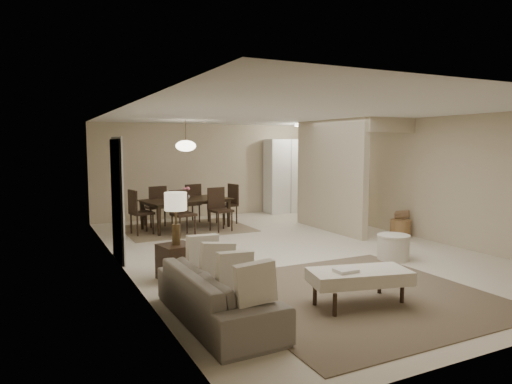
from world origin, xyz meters
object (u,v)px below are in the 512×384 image
pantry_cabinet (286,176)px  dining_table (187,214)px  sofa (217,295)px  ottoman_bench (359,277)px  wicker_basket (400,228)px  round_pouf (393,247)px  side_table (177,262)px

pantry_cabinet → dining_table: 3.68m
pantry_cabinet → sofa: 8.33m
ottoman_bench → wicker_basket: 4.54m
ottoman_bench → round_pouf: size_ratio=2.39×
sofa → side_table: (0.05, 1.73, -0.04)m
wicker_basket → sofa: bearing=-153.3°
side_table → round_pouf: side_table is taller
sofa → ottoman_bench: bearing=-101.2°
ottoman_bench → side_table: (-1.68, 2.03, -0.09)m
sofa → ottoman_bench: size_ratio=1.53×
ottoman_bench → side_table: 2.64m
side_table → wicker_basket: (5.15, 0.89, -0.07)m
round_pouf → dining_table: dining_table is taller
sofa → dining_table: dining_table is taller
wicker_basket → pantry_cabinet: bearing=95.5°
pantry_cabinet → ottoman_bench: 7.74m
ottoman_bench → round_pouf: 2.44m
ottoman_bench → wicker_basket: ottoman_bench is taller
sofa → dining_table: bearing=-15.7°
side_table → round_pouf: size_ratio=0.93×
pantry_cabinet → sofa: size_ratio=1.05×
sofa → round_pouf: 3.85m
wicker_basket → dining_table: (-3.79, 2.88, 0.17)m
pantry_cabinet → round_pouf: 5.76m
pantry_cabinet → wicker_basket: size_ratio=4.93×
dining_table → wicker_basket: bearing=-47.7°
side_table → ottoman_bench: bearing=-50.4°
sofa → ottoman_bench: (1.73, -0.30, 0.05)m
side_table → wicker_basket: bearing=9.8°
pantry_cabinet → ottoman_bench: bearing=-113.5°
pantry_cabinet → ottoman_bench: pantry_cabinet is taller
round_pouf → wicker_basket: 2.10m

